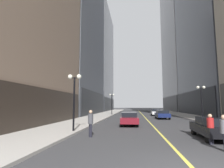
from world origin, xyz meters
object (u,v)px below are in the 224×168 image
object	(u,v)px
car_black	(214,127)
pedestrian_with_orange_bag	(91,121)
car_maroon	(129,118)
car_white	(156,112)
street_lamp_left_near	(74,89)
street_lamp_right_mid	(201,95)
pedestrian_in_red_jacket	(211,127)
street_lamp_left_far	(112,99)
car_navy	(162,114)
pedestrian_in_grey_suit	(224,130)

from	to	relation	value
car_black	pedestrian_with_orange_bag	bearing A→B (deg)	-178.44
car_maroon	car_white	bearing A→B (deg)	74.70
car_maroon	pedestrian_with_orange_bag	bearing A→B (deg)	-107.55
street_lamp_left_near	street_lamp_right_mid	distance (m)	16.25
pedestrian_with_orange_bag	pedestrian_in_red_jacket	bearing A→B (deg)	-11.54
street_lamp_left_far	car_maroon	bearing A→B (deg)	-77.92
street_lamp_right_mid	car_white	bearing A→B (deg)	106.32
pedestrian_in_red_jacket	pedestrian_with_orange_bag	bearing A→B (deg)	168.46
pedestrian_with_orange_bag	pedestrian_in_red_jacket	world-z (taller)	pedestrian_with_orange_bag
street_lamp_left_near	street_lamp_left_far	bearing A→B (deg)	90.00
street_lamp_left_near	street_lamp_left_far	world-z (taller)	same
car_navy	car_black	bearing A→B (deg)	-87.79
car_navy	pedestrian_with_orange_bag	xyz separation A→B (m)	(-7.11, -16.63, 0.30)
street_lamp_left_near	street_lamp_right_mid	size ratio (longest dim) A/B	1.00
street_lamp_left_near	pedestrian_in_red_jacket	bearing A→B (deg)	-19.32
pedestrian_with_orange_bag	car_white	bearing A→B (deg)	74.03
car_maroon	street_lamp_right_mid	xyz separation A→B (m)	(8.77, 4.21, 2.54)
pedestrian_in_grey_suit	car_navy	bearing A→B (deg)	89.34
car_black	car_navy	size ratio (longest dim) A/B	1.02
car_maroon	street_lamp_right_mid	bearing A→B (deg)	25.62
car_navy	street_lamp_left_near	xyz separation A→B (m)	(-8.80, -15.03, 2.54)
pedestrian_in_grey_suit	pedestrian_in_red_jacket	bearing A→B (deg)	89.92
street_lamp_right_mid	pedestrian_with_orange_bag	bearing A→B (deg)	-133.75
car_navy	car_white	bearing A→B (deg)	89.58
pedestrian_in_grey_suit	pedestrian_with_orange_bag	size ratio (longest dim) A/B	0.93
car_black	pedestrian_with_orange_bag	size ratio (longest dim) A/B	2.42
pedestrian_in_grey_suit	street_lamp_left_far	size ratio (longest dim) A/B	0.37
pedestrian_with_orange_bag	street_lamp_left_far	distance (m)	26.36
pedestrian_in_grey_suit	street_lamp_left_near	xyz separation A→B (m)	(-8.57, 4.51, 2.32)
car_black	pedestrian_in_grey_suit	size ratio (longest dim) A/B	2.59
car_white	pedestrian_in_red_jacket	world-z (taller)	pedestrian_in_red_jacket
car_white	street_lamp_right_mid	xyz separation A→B (m)	(3.94, -13.46, 2.54)
car_black	street_lamp_left_near	world-z (taller)	street_lamp_left_near
car_white	pedestrian_in_grey_suit	distance (m)	27.99
car_maroon	street_lamp_left_far	size ratio (longest dim) A/B	1.06
car_maroon	car_white	xyz separation A→B (m)	(4.83, 17.67, -0.00)
car_navy	pedestrian_in_red_jacket	xyz separation A→B (m)	(-0.22, -18.03, 0.21)
car_navy	street_lamp_right_mid	bearing A→B (deg)	-51.40
pedestrian_in_grey_suit	car_white	bearing A→B (deg)	89.41
car_white	pedestrian_with_orange_bag	bearing A→B (deg)	-105.97
car_white	street_lamp_right_mid	world-z (taller)	street_lamp_right_mid
car_black	pedestrian_in_grey_suit	xyz separation A→B (m)	(-0.86, -3.13, 0.22)
pedestrian_in_grey_suit	pedestrian_with_orange_bag	xyz separation A→B (m)	(-6.89, 2.92, 0.08)
car_navy	pedestrian_with_orange_bag	bearing A→B (deg)	-113.16
car_maroon	car_white	size ratio (longest dim) A/B	1.11
car_white	street_lamp_right_mid	distance (m)	14.25
car_white	street_lamp_right_mid	bearing A→B (deg)	-73.68
street_lamp_right_mid	pedestrian_in_grey_suit	bearing A→B (deg)	-106.23
car_maroon	pedestrian_with_orange_bag	distance (m)	7.77
car_black	car_maroon	xyz separation A→B (m)	(-5.40, 7.19, 0.00)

